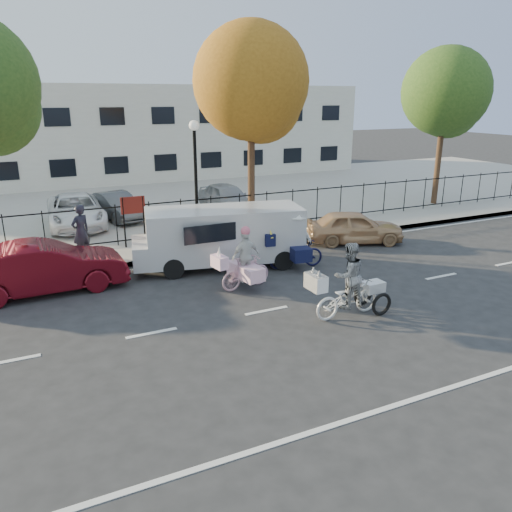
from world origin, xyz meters
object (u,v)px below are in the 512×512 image
lot_car_c (117,206)px  lot_car_d (227,198)px  unicorn_bike (245,266)px  zebra_trike (348,288)px  white_van (222,235)px  lamppost (195,159)px  red_sedan (45,268)px  lot_car_b (76,211)px  bull_bike (295,245)px  pedestrian (81,232)px  gold_sedan (354,227)px

lot_car_c → lot_car_d: size_ratio=0.92×
unicorn_bike → lot_car_d: size_ratio=0.48×
zebra_trike → lot_car_d: (1.56, 11.76, 0.07)m
white_van → lot_car_c: bearing=116.3°
lamppost → lot_car_c: lamppost is taller
lot_car_d → red_sedan: bearing=-144.6°
red_sedan → lot_car_b: same height
lot_car_b → lot_car_c: (1.74, 0.50, -0.07)m
bull_bike → lot_car_c: size_ratio=0.58×
zebra_trike → red_sedan: size_ratio=0.51×
white_van → lot_car_c: white_van is taller
lamppost → pedestrian: size_ratio=2.39×
lot_car_b → lot_car_c: 1.81m
lamppost → white_van: (-0.21, -3.00, -2.06)m
lot_car_b → white_van: bearing=-59.6°
pedestrian → white_van: bearing=119.2°
red_sedan → pedestrian: pedestrian is taller
lot_car_c → lot_car_d: lot_car_d is taller
lot_car_d → white_van: bearing=-117.5°
lamppost → bull_bike: bearing=-65.8°
zebra_trike → lot_car_d: bearing=-9.2°
white_van → gold_sedan: bearing=16.3°
zebra_trike → bull_bike: (0.67, 3.80, 0.01)m
unicorn_bike → gold_sedan: size_ratio=0.51×
lot_car_d → zebra_trike: bearing=-101.6°
lot_car_b → lot_car_c: size_ratio=1.32×
lot_car_b → unicorn_bike: bearing=-66.0°
zebra_trike → white_van: (-1.40, 4.93, 0.32)m
zebra_trike → white_van: zebra_trike is taller
lamppost → red_sedan: 6.70m
zebra_trike → lot_car_c: bearing=13.4°
zebra_trike → red_sedan: 8.34m
red_sedan → lot_car_c: size_ratio=1.24×
lamppost → zebra_trike: size_ratio=1.94×
lamppost → bull_bike: size_ratio=2.10×
lot_car_c → red_sedan: bearing=-128.5°
pedestrian → lot_car_d: size_ratio=0.47×
unicorn_bike → lot_car_b: size_ratio=0.40×
bull_bike → lot_car_b: size_ratio=0.44×
red_sedan → lot_car_b: (1.62, 6.98, 0.07)m
gold_sedan → lot_car_d: size_ratio=0.94×
white_van → pedestrian: (-4.02, 2.38, 0.00)m
bull_bike → white_van: 2.37m
bull_bike → gold_sedan: (3.44, 1.56, -0.13)m
unicorn_bike → lot_car_b: (-3.54, 9.12, 0.12)m
lamppost → lot_car_d: size_ratio=1.12×
white_van → gold_sedan: white_van is taller
gold_sedan → unicorn_bike: bearing=135.2°
gold_sedan → pedestrian: bearing=99.4°
red_sedan → lot_car_c: (3.36, 7.47, 0.01)m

